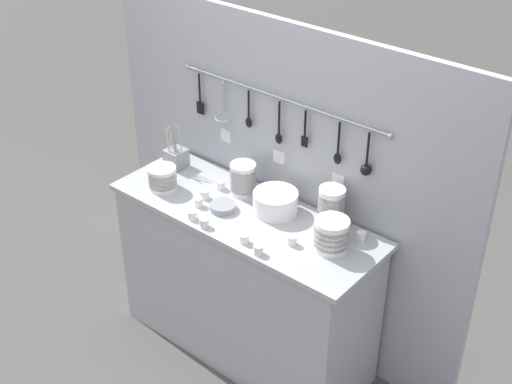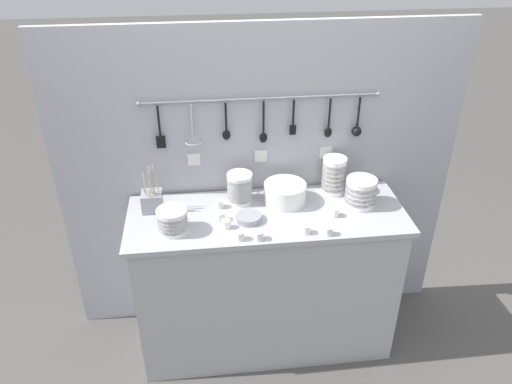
{
  "view_description": "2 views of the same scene",
  "coord_description": "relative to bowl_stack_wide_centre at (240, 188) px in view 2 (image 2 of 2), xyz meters",
  "views": [
    {
      "loc": [
        2.01,
        -2.32,
        3.0
      ],
      "look_at": [
        0.08,
        -0.0,
        1.1
      ],
      "focal_mm": 50.0,
      "sensor_mm": 36.0,
      "label": 1
    },
    {
      "loc": [
        -0.33,
        -2.23,
        2.43
      ],
      "look_at": [
        -0.06,
        -0.01,
        1.09
      ],
      "focal_mm": 35.0,
      "sensor_mm": 36.0,
      "label": 2
    }
  ],
  "objects": [
    {
      "name": "cup_edge_near",
      "position": [
        0.73,
        0.03,
        -0.06
      ],
      "size": [
        0.05,
        0.05,
        0.05
      ],
      "color": "white",
      "rests_on": "counter"
    },
    {
      "name": "bowl_stack_short_front",
      "position": [
        0.54,
        0.04,
        0.02
      ],
      "size": [
        0.13,
        0.13,
        0.22
      ],
      "color": "white",
      "rests_on": "counter"
    },
    {
      "name": "counter",
      "position": [
        0.13,
        -0.14,
        -0.56
      ],
      "size": [
        1.51,
        0.54,
        0.94
      ],
      "color": "#ADAFB5",
      "rests_on": "ground"
    },
    {
      "name": "bowl_stack_wide_centre",
      "position": [
        0.0,
        0.0,
        0.0
      ],
      "size": [
        0.14,
        0.14,
        0.17
      ],
      "color": "white",
      "rests_on": "counter"
    },
    {
      "name": "cup_mid_row",
      "position": [
        0.3,
        -0.35,
        -0.06
      ],
      "size": [
        0.05,
        0.05,
        0.05
      ],
      "color": "white",
      "rests_on": "counter"
    },
    {
      "name": "bowl_stack_back_corner",
      "position": [
        -0.37,
        -0.25,
        -0.02
      ],
      "size": [
        0.16,
        0.16,
        0.13
      ],
      "color": "white",
      "rests_on": "counter"
    },
    {
      "name": "bowl_stack_tall_left",
      "position": [
        0.65,
        -0.12,
        -0.01
      ],
      "size": [
        0.17,
        0.17,
        0.16
      ],
      "color": "white",
      "rests_on": "counter"
    },
    {
      "name": "cup_beside_plates",
      "position": [
        0.06,
        -0.37,
        -0.06
      ],
      "size": [
        0.05,
        0.05,
        0.05
      ],
      "color": "white",
      "rests_on": "counter"
    },
    {
      "name": "plate_stack",
      "position": [
        0.25,
        -0.03,
        -0.03
      ],
      "size": [
        0.24,
        0.24,
        0.11
      ],
      "color": "white",
      "rests_on": "counter"
    },
    {
      "name": "ground_plane",
      "position": [
        0.13,
        -0.14,
        -1.03
      ],
      "size": [
        20.0,
        20.0,
        0.0
      ],
      "primitive_type": "plane",
      "color": "#514F4C"
    },
    {
      "name": "cup_by_caddy",
      "position": [
        -0.09,
        -0.25,
        -0.06
      ],
      "size": [
        0.05,
        0.05,
        0.05
      ],
      "color": "white",
      "rests_on": "counter"
    },
    {
      "name": "cup_back_right",
      "position": [
        -0.12,
        -0.05,
        -0.06
      ],
      "size": [
        0.05,
        0.05,
        0.05
      ],
      "color": "white",
      "rests_on": "counter"
    },
    {
      "name": "back_wall",
      "position": [
        0.13,
        0.16,
        -0.08
      ],
      "size": [
        2.31,
        0.11,
        1.89
      ],
      "color": "#A8AAB2",
      "rests_on": "ground"
    },
    {
      "name": "cutlery_caddy",
      "position": [
        -0.48,
        -0.03,
        -0.03
      ],
      "size": [
        0.11,
        0.11,
        0.27
      ],
      "color": "#93969E",
      "rests_on": "counter"
    },
    {
      "name": "cup_centre",
      "position": [
        0.41,
        -0.37,
        -0.06
      ],
      "size": [
        0.05,
        0.05,
        0.05
      ],
      "color": "white",
      "rests_on": "counter"
    },
    {
      "name": "steel_mixing_bowl",
      "position": [
        0.03,
        -0.2,
        -0.07
      ],
      "size": [
        0.14,
        0.14,
        0.03
      ],
      "color": "#93969E",
      "rests_on": "counter"
    },
    {
      "name": "cup_back_left",
      "position": [
        -0.03,
        -0.36,
        -0.06
      ],
      "size": [
        0.05,
        0.05,
        0.05
      ],
      "color": "white",
      "rests_on": "counter"
    },
    {
      "name": "cup_front_right",
      "position": [
        0.49,
        -0.21,
        -0.06
      ],
      "size": [
        0.05,
        0.05,
        0.05
      ],
      "color": "white",
      "rests_on": "counter"
    },
    {
      "name": "cup_front_left",
      "position": [
        -0.12,
        -0.18,
        -0.06
      ],
      "size": [
        0.05,
        0.05,
        0.05
      ],
      "color": "white",
      "rests_on": "counter"
    }
  ]
}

